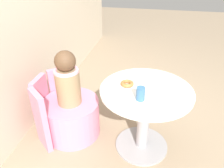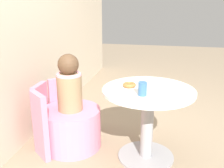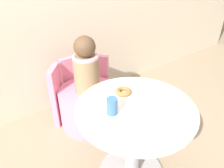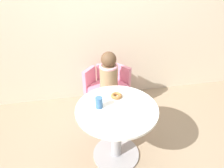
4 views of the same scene
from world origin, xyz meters
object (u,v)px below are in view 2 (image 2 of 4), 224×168
(round_table, at_px, (148,111))
(cup, at_px, (143,89))
(donut, at_px, (129,85))
(tub_chair, at_px, (72,128))
(child_figure, at_px, (69,84))

(round_table, bearing_deg, cup, 167.37)
(donut, bearing_deg, cup, -145.57)
(round_table, bearing_deg, tub_chair, 86.04)
(round_table, height_order, cup, cup)
(child_figure, xyz_separation_m, cup, (-0.20, -0.65, 0.07))
(tub_chair, bearing_deg, child_figure, 180.00)
(round_table, xyz_separation_m, child_figure, (0.05, 0.69, 0.18))
(child_figure, relative_size, cup, 4.84)
(round_table, height_order, tub_chair, round_table)
(tub_chair, relative_size, child_figure, 1.06)
(child_figure, xyz_separation_m, donut, (-0.02, -0.53, 0.03))
(round_table, height_order, donut, donut)
(donut, height_order, cup, cup)
(tub_chair, distance_m, cup, 0.84)
(child_figure, bearing_deg, round_table, -93.96)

